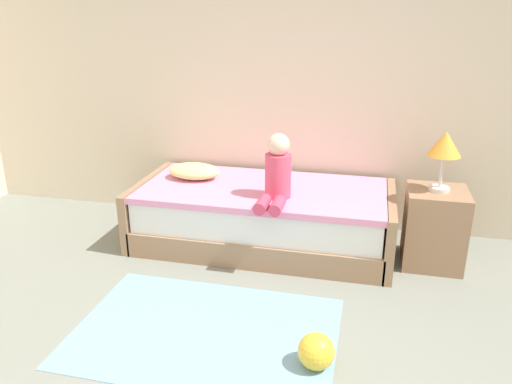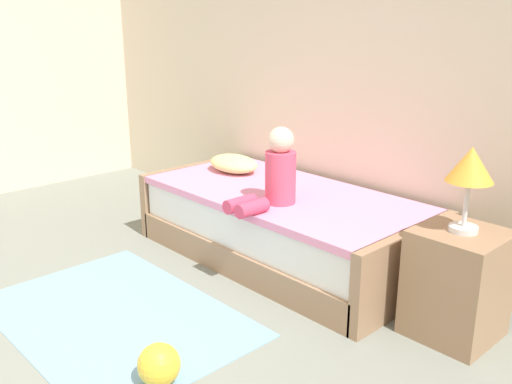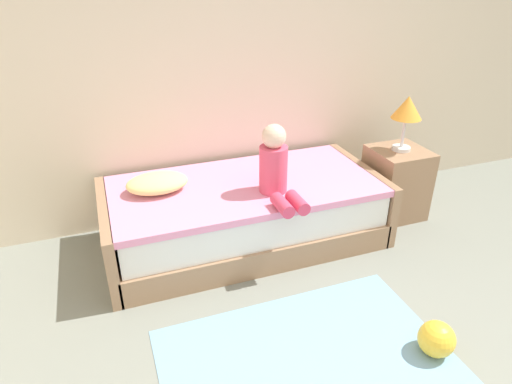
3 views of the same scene
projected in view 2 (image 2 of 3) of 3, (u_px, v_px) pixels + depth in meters
The scene contains 8 objects.
wall_rear at pixel (417, 52), 3.62m from camera, with size 7.20×0.10×2.90m, color beige.
bed at pixel (282, 226), 4.01m from camera, with size 2.11×1.00×0.50m.
nightstand at pixel (457, 283), 3.02m from camera, with size 0.44×0.44×0.60m, color #997556.
table_lamp at pixel (470, 169), 2.83m from camera, with size 0.24×0.24×0.45m.
child_figure at pixel (275, 174), 3.61m from camera, with size 0.20×0.51×0.50m.
pillow at pixel (234, 163), 4.41m from camera, with size 0.44×0.30×0.13m, color #F2E58C.
toy_ball at pixel (159, 365), 2.66m from camera, with size 0.21×0.21×0.21m, color yellow.
area_rug at pixel (116, 316), 3.28m from camera, with size 1.60×1.10×0.01m, color #7AA8CC.
Camera 2 is at (2.01, -0.70, 1.67)m, focal length 39.65 mm.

